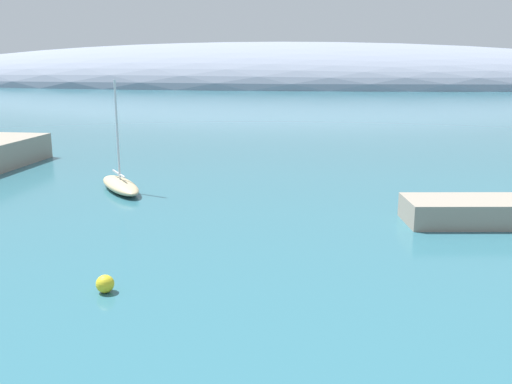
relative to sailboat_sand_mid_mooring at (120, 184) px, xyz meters
The scene contains 3 objects.
distant_ridge 173.29m from the sailboat_sand_mid_mooring, 93.72° to the left, with size 300.63×85.40×30.56m, color gray.
sailboat_sand_mid_mooring is the anchor object (origin of this frame).
mooring_buoy_yellow 17.27m from the sailboat_sand_mid_mooring, 70.45° to the right, with size 0.69×0.69×0.69m, color yellow.
Camera 1 is at (5.73, -1.47, 8.50)m, focal length 39.32 mm.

